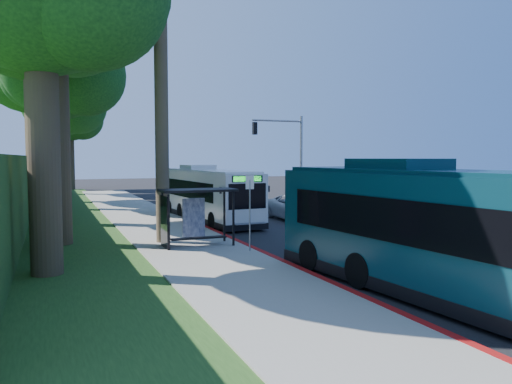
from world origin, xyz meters
name	(u,v)px	position (x,y,z in m)	size (l,w,h in m)	color
ground	(308,230)	(0.00, 0.00, 0.00)	(140.00, 140.00, 0.00)	black
sidewalk	(175,237)	(-7.30, 0.00, 0.06)	(4.50, 70.00, 0.12)	gray
red_curb	(250,247)	(-5.00, -4.00, 0.07)	(0.25, 30.00, 0.13)	maroon
grass_verge	(48,230)	(-13.00, 5.00, 0.03)	(8.00, 70.00, 0.06)	#234719
bus_shelter	(191,206)	(-7.26, -2.86, 1.81)	(3.20, 1.51, 2.55)	black
stop_sign_pole	(250,203)	(-5.40, -5.00, 2.08)	(0.35, 0.06, 3.17)	gray
traffic_signal_pole	(289,150)	(3.78, 10.00, 4.42)	(4.10, 0.30, 7.00)	gray
tree_1	(34,2)	(-13.37, 7.98, 12.73)	(10.50, 10.00, 18.26)	#382B1E
tree_2	(60,67)	(-11.89, 15.98, 10.48)	(8.82, 8.40, 15.12)	#382B1E
tree_3	(33,63)	(-13.88, 23.98, 11.98)	(10.08, 9.60, 17.28)	#382B1E
tree_4	(62,101)	(-11.40, 31.98, 9.73)	(8.40, 8.00, 14.14)	#382B1E
tree_5	(70,115)	(-10.41, 39.99, 8.96)	(7.35, 7.00, 12.86)	#382B1E
white_bus	(208,193)	(-3.81, 6.03, 1.67)	(3.17, 11.58, 3.41)	silver
teal_bus	(450,232)	(-2.93, -13.33, 1.89)	(3.92, 13.18, 3.87)	#092C36
pickup	(298,208)	(1.41, 3.87, 0.79)	(2.61, 5.65, 1.57)	silver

